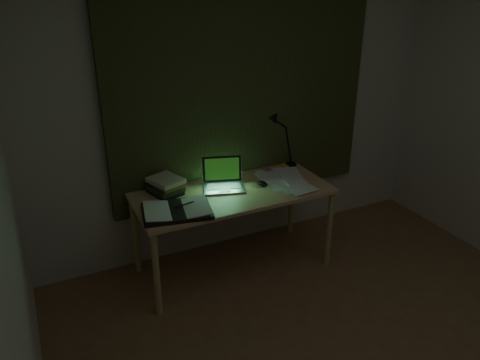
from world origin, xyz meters
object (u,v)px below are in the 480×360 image
at_px(open_textbook, 177,210).
at_px(book_stack, 166,186).
at_px(laptop, 224,176).
at_px(desk, 233,231).
at_px(loose_papers, 286,180).
at_px(desk_lamp, 292,137).

height_order(open_textbook, book_stack, book_stack).
bearing_deg(book_stack, laptop, -15.11).
height_order(desk, laptop, laptop).
bearing_deg(loose_papers, book_stack, 167.56).
distance_m(desk, book_stack, 0.64).
xyz_separation_m(desk, laptop, (-0.04, 0.07, 0.45)).
bearing_deg(laptop, open_textbook, -137.07).
bearing_deg(open_textbook, laptop, 36.36).
distance_m(book_stack, desk_lamp, 1.15).
distance_m(book_stack, loose_papers, 0.94).
distance_m(desk, desk_lamp, 0.93).
bearing_deg(loose_papers, laptop, 169.87).
bearing_deg(book_stack, desk, -21.83).
relative_size(desk, book_stack, 6.22).
bearing_deg(desk, open_textbook, -164.19).
xyz_separation_m(loose_papers, desk_lamp, (0.22, 0.28, 0.24)).
xyz_separation_m(open_textbook, book_stack, (0.03, 0.32, 0.04)).
xyz_separation_m(book_stack, loose_papers, (0.91, -0.20, -0.05)).
height_order(loose_papers, desk_lamp, desk_lamp).
relative_size(book_stack, loose_papers, 0.63).
xyz_separation_m(book_stack, desk_lamp, (1.13, 0.07, 0.19)).
distance_m(desk, loose_papers, 0.57).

